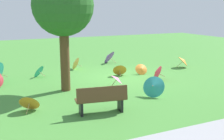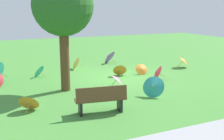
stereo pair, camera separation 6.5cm
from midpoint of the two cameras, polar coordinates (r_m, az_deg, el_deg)
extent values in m
plane|color=#478C38|center=(13.44, 1.17, -1.56)|extent=(40.00, 40.00, 0.00)
cube|color=brown|center=(8.84, -2.18, -5.94)|extent=(1.65, 0.70, 0.05)
cube|color=brown|center=(8.58, -1.88, -4.91)|extent=(1.60, 0.36, 0.45)
cube|color=black|center=(8.79, -6.27, -7.66)|extent=(0.14, 0.41, 0.45)
cube|color=black|center=(9.07, 1.79, -6.95)|extent=(0.14, 0.41, 0.45)
cylinder|color=brown|center=(11.23, -9.45, 2.44)|extent=(0.37, 0.37, 2.65)
sphere|color=#286023|center=(11.08, -9.82, 12.90)|extent=(2.38, 2.38, 2.38)
cylinder|color=tan|center=(13.65, 1.80, -0.63)|extent=(0.14, 0.32, 0.24)
cone|color=orange|center=(13.83, 1.72, 0.18)|extent=(0.80, 0.70, 0.64)
sphere|color=tan|center=(13.88, 1.70, 0.39)|extent=(0.05, 0.06, 0.05)
cylinder|color=tan|center=(10.83, 8.90, -3.70)|extent=(0.32, 0.28, 0.23)
cone|color=teal|center=(10.54, 8.53, -3.33)|extent=(0.94, 0.97, 0.80)
sphere|color=tan|center=(10.46, 8.42, -3.22)|extent=(0.06, 0.06, 0.05)
cylinder|color=tan|center=(13.17, 10.19, -0.99)|extent=(0.35, 0.16, 0.20)
cone|color=#D8383F|center=(13.09, 9.18, -0.50)|extent=(0.68, 0.84, 0.71)
sphere|color=tan|center=(13.07, 8.93, -0.38)|extent=(0.06, 0.05, 0.05)
cylinder|color=tan|center=(15.50, -6.63, 1.04)|extent=(0.34, 0.04, 0.20)
cone|color=yellow|center=(15.42, -7.43, 1.41)|extent=(0.47, 0.72, 0.67)
sphere|color=tan|center=(15.40, -7.62, 1.50)|extent=(0.05, 0.04, 0.05)
cylinder|color=tan|center=(16.91, 0.34, 2.01)|extent=(0.31, 0.38, 0.33)
cone|color=purple|center=(17.01, -0.57, 2.78)|extent=(1.09, 1.05, 0.82)
sphere|color=tan|center=(17.04, -0.79, 2.98)|extent=(0.06, 0.06, 0.05)
cylinder|color=tan|center=(13.87, -13.90, -0.75)|extent=(0.26, 0.25, 0.22)
cone|color=teal|center=(13.95, -14.66, -0.17)|extent=(0.76, 0.78, 0.61)
sphere|color=tan|center=(13.97, -14.82, -0.04)|extent=(0.06, 0.06, 0.05)
cylinder|color=tan|center=(16.21, 13.78, 1.11)|extent=(0.33, 0.18, 0.35)
cone|color=orange|center=(16.22, 14.59, 1.86)|extent=(0.88, 0.93, 0.63)
sphere|color=tan|center=(16.22, 14.78, 2.04)|extent=(0.06, 0.05, 0.05)
cylinder|color=tan|center=(14.35, 5.93, -0.22)|extent=(0.09, 0.32, 0.25)
cone|color=orange|center=(14.14, 6.18, 0.20)|extent=(0.69, 0.57, 0.54)
sphere|color=tan|center=(14.10, 6.24, 0.29)|extent=(0.05, 0.06, 0.05)
cylinder|color=tan|center=(13.42, -21.32, -0.83)|extent=(0.43, 0.36, 0.20)
cylinder|color=tan|center=(9.29, -16.68, -7.54)|extent=(0.18, 0.31, 0.26)
cone|color=orange|center=(9.42, -16.30, -6.23)|extent=(0.81, 0.74, 0.60)
sphere|color=tan|center=(9.46, -16.22, -5.93)|extent=(0.06, 0.06, 0.05)
cylinder|color=tan|center=(11.80, 0.45, -2.74)|extent=(0.28, 0.06, 0.31)
cone|color=pink|center=(11.80, 1.22, -1.79)|extent=(0.63, 0.70, 0.49)
sphere|color=tan|center=(11.80, 1.39, -1.57)|extent=(0.06, 0.04, 0.05)
camera|label=1|loc=(0.03, -89.85, 0.03)|focal=44.87mm
camera|label=2|loc=(0.03, 90.15, -0.03)|focal=44.87mm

